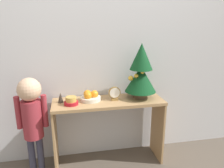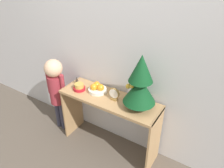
% 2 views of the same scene
% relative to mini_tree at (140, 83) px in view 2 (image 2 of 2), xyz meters
% --- Properties ---
extents(ground_plane, '(12.00, 12.00, 0.00)m').
position_rel_mini_tree_xyz_m(ground_plane, '(-0.34, -0.20, -0.99)').
color(ground_plane, brown).
extents(back_wall, '(7.00, 0.05, 2.50)m').
position_rel_mini_tree_xyz_m(back_wall, '(-0.34, 0.22, 0.26)').
color(back_wall, silver).
rests_on(back_wall, ground_plane).
extents(console_table, '(1.12, 0.37, 0.71)m').
position_rel_mini_tree_xyz_m(console_table, '(-0.34, -0.01, -0.44)').
color(console_table, tan).
rests_on(console_table, ground_plane).
extents(mini_tree, '(0.32, 0.32, 0.57)m').
position_rel_mini_tree_xyz_m(mini_tree, '(0.00, 0.00, 0.00)').
color(mini_tree, '#4C3828').
rests_on(mini_tree, console_table).
extents(fruit_bowl, '(0.20, 0.20, 0.10)m').
position_rel_mini_tree_xyz_m(fruit_bowl, '(-0.52, 0.02, -0.24)').
color(fruit_bowl, silver).
rests_on(fruit_bowl, console_table).
extents(singing_bowl, '(0.14, 0.14, 0.08)m').
position_rel_mini_tree_xyz_m(singing_bowl, '(-0.71, -0.06, -0.24)').
color(singing_bowl, '#AD1923').
rests_on(singing_bowl, console_table).
extents(desk_clock, '(0.12, 0.04, 0.14)m').
position_rel_mini_tree_xyz_m(desk_clock, '(-0.28, -0.02, -0.21)').
color(desk_clock, olive).
rests_on(desk_clock, console_table).
extents(figurine, '(0.06, 0.06, 0.10)m').
position_rel_mini_tree_xyz_m(figurine, '(-0.81, 0.02, -0.23)').
color(figurine, '#382D23').
rests_on(figurine, console_table).
extents(child_figure, '(0.29, 0.21, 0.99)m').
position_rel_mini_tree_xyz_m(child_figure, '(-1.08, -0.07, -0.33)').
color(child_figure, '#38384C').
rests_on(child_figure, ground_plane).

